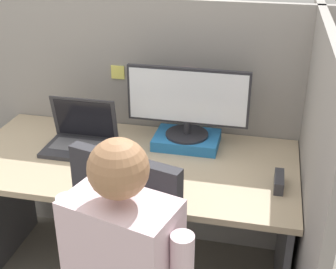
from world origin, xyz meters
The scene contains 9 objects.
cubicle_panel_back centered at (0.00, 0.80, 0.71)m, with size 2.09×0.05×1.43m.
cubicle_panel_right centered at (0.82, 0.31, 0.71)m, with size 0.04×1.42×1.43m.
desk centered at (0.00, 0.39, 0.56)m, with size 1.59×0.77×0.74m.
paper_box centered at (0.24, 0.60, 0.76)m, with size 0.33×0.23×0.05m.
monitor centered at (0.24, 0.60, 0.98)m, with size 0.61×0.22×0.35m.
laptop centered at (-0.27, 0.44, 0.79)m, with size 0.34×0.24×0.25m.
mouse centered at (-0.05, 0.30, 0.75)m, with size 0.06×0.04×0.03m.
stapler centered at (0.70, 0.29, 0.76)m, with size 0.04×0.14×0.06m.
carrot_toy centered at (0.25, 0.13, 0.76)m, with size 0.04×0.12×0.04m.
Camera 1 is at (0.61, -1.50, 1.83)m, focal length 50.00 mm.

